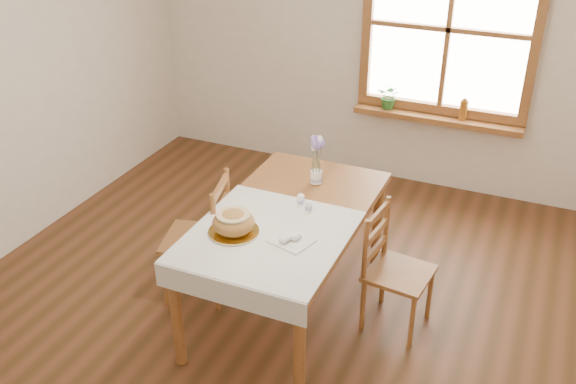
% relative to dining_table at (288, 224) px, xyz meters
% --- Properties ---
extents(ground, '(5.00, 5.00, 0.00)m').
position_rel_dining_table_xyz_m(ground, '(0.00, -0.30, -0.66)').
color(ground, brown).
rests_on(ground, ground).
extents(room_walls, '(4.60, 5.10, 2.65)m').
position_rel_dining_table_xyz_m(room_walls, '(0.00, -0.30, 1.04)').
color(room_walls, white).
rests_on(room_walls, ground).
extents(window, '(1.46, 0.08, 1.46)m').
position_rel_dining_table_xyz_m(window, '(0.50, 2.17, 0.79)').
color(window, '#9D6630').
rests_on(window, ground).
extents(window_sill, '(1.46, 0.20, 0.05)m').
position_rel_dining_table_xyz_m(window_sill, '(0.50, 2.10, 0.03)').
color(window_sill, '#9D6630').
rests_on(window_sill, ground).
extents(dining_table, '(0.90, 1.60, 0.75)m').
position_rel_dining_table_xyz_m(dining_table, '(0.00, 0.00, 0.00)').
color(dining_table, '#9D6630').
rests_on(dining_table, ground).
extents(table_linen, '(0.91, 0.99, 0.01)m').
position_rel_dining_table_xyz_m(table_linen, '(0.00, -0.30, 0.09)').
color(table_linen, white).
rests_on(table_linen, dining_table).
extents(chair_left, '(0.53, 0.51, 0.90)m').
position_rel_dining_table_xyz_m(chair_left, '(-0.65, -0.08, -0.22)').
color(chair_left, '#9D6630').
rests_on(chair_left, ground).
extents(chair_right, '(0.45, 0.43, 0.83)m').
position_rel_dining_table_xyz_m(chair_right, '(0.71, 0.13, -0.25)').
color(chair_right, '#9D6630').
rests_on(chair_right, ground).
extents(bread_plate, '(0.37, 0.37, 0.02)m').
position_rel_dining_table_xyz_m(bread_plate, '(-0.19, -0.36, 0.10)').
color(bread_plate, white).
rests_on(bread_plate, table_linen).
extents(bread_loaf, '(0.25, 0.25, 0.14)m').
position_rel_dining_table_xyz_m(bread_loaf, '(-0.19, -0.36, 0.18)').
color(bread_loaf, '#B07A3E').
rests_on(bread_loaf, bread_plate).
extents(egg_napkin, '(0.27, 0.25, 0.01)m').
position_rel_dining_table_xyz_m(egg_napkin, '(0.16, -0.31, 0.10)').
color(egg_napkin, white).
rests_on(egg_napkin, table_linen).
extents(eggs, '(0.21, 0.20, 0.04)m').
position_rel_dining_table_xyz_m(eggs, '(0.16, -0.31, 0.13)').
color(eggs, white).
rests_on(eggs, egg_napkin).
extents(salt_shaker, '(0.05, 0.05, 0.09)m').
position_rel_dining_table_xyz_m(salt_shaker, '(0.05, 0.09, 0.14)').
color(salt_shaker, white).
rests_on(salt_shaker, table_linen).
extents(pepper_shaker, '(0.06, 0.06, 0.09)m').
position_rel_dining_table_xyz_m(pepper_shaker, '(0.12, 0.04, 0.14)').
color(pepper_shaker, white).
rests_on(pepper_shaker, table_linen).
extents(flower_vase, '(0.10, 0.10, 0.09)m').
position_rel_dining_table_xyz_m(flower_vase, '(0.02, 0.44, 0.13)').
color(flower_vase, white).
rests_on(flower_vase, dining_table).
extents(lavender_bouquet, '(0.14, 0.14, 0.27)m').
position_rel_dining_table_xyz_m(lavender_bouquet, '(0.02, 0.44, 0.31)').
color(lavender_bouquet, '#7A61AB').
rests_on(lavender_bouquet, flower_vase).
extents(potted_plant, '(0.22, 0.24, 0.17)m').
position_rel_dining_table_xyz_m(potted_plant, '(0.07, 2.10, 0.14)').
color(potted_plant, '#2E6829').
rests_on(potted_plant, window_sill).
extents(amber_bottle, '(0.08, 0.08, 0.19)m').
position_rel_dining_table_xyz_m(amber_bottle, '(0.71, 2.10, 0.15)').
color(amber_bottle, '#955A1B').
rests_on(amber_bottle, window_sill).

